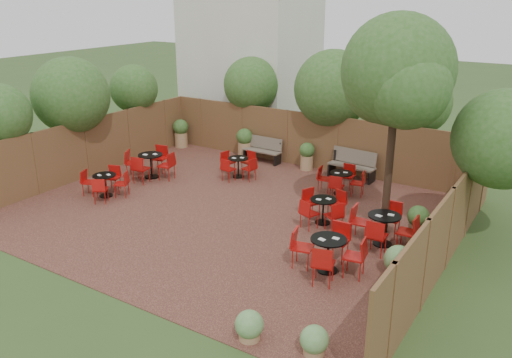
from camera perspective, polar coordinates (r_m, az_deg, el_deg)
The scene contains 13 objects.
ground at distance 15.31m, azimuth -2.67°, elevation -3.71°, with size 80.00×80.00×0.00m, color #354F23.
courtyard_paving at distance 15.30m, azimuth -2.67°, elevation -3.67°, with size 12.00×10.00×0.02m, color #381B16.
fence_back at distance 19.05m, azimuth 5.95°, elevation 4.14°, with size 12.00×0.08×2.00m, color brown.
fence_left at distance 18.88m, azimuth -17.84°, elevation 3.15°, with size 0.08×10.00×2.00m, color brown.
fence_right at distance 12.72m, azimuth 20.11°, elevation -5.11°, with size 0.08×10.00×2.00m, color brown.
neighbour_building at distance 23.29m, azimuth -0.57°, elevation 14.59°, with size 5.00×4.00×8.00m, color beige.
overhang_foliage at distance 17.50m, azimuth 0.12°, elevation 8.63°, with size 15.60×10.42×2.75m.
courtyard_tree at distance 13.35m, azimuth 14.98°, elevation 10.59°, with size 2.86×2.77×5.64m.
park_bench_left at distance 19.70m, azimuth 0.77°, elevation 3.25°, with size 1.50×0.49×0.92m.
park_bench_right at distance 18.16m, azimuth 10.42°, elevation 1.60°, with size 1.64×0.65×0.99m.
bistro_tables at distance 15.28m, azimuth 0.44°, elevation -1.84°, with size 10.17×6.24×0.95m.
planters at distance 18.90m, azimuth 0.34°, elevation 2.88°, with size 11.31×4.33×1.15m.
low_shrubs at distance 10.99m, azimuth 9.53°, elevation -12.15°, with size 2.15×4.34×0.71m.
Camera 1 is at (8.12, -11.47, 6.08)m, focal length 36.95 mm.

